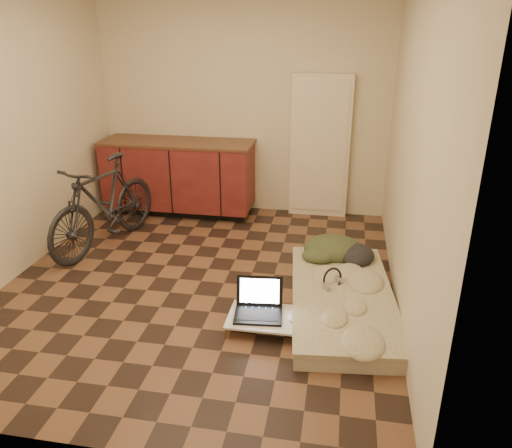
% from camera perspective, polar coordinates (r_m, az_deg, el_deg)
% --- Properties ---
extents(room_shell, '(3.50, 4.00, 2.60)m').
position_cam_1_polar(room_shell, '(4.24, -7.03, 9.08)').
color(room_shell, brown).
rests_on(room_shell, ground).
extents(cabinets, '(1.84, 0.62, 0.91)m').
position_cam_1_polar(cabinets, '(6.25, -8.79, 5.39)').
color(cabinets, black).
rests_on(cabinets, ground).
extents(appliance_panel, '(0.70, 0.10, 1.70)m').
position_cam_1_polar(appliance_panel, '(6.06, 7.33, 8.70)').
color(appliance_panel, '#F5E2C1').
rests_on(appliance_panel, ground).
extents(bicycle, '(0.88, 1.69, 1.05)m').
position_cam_1_polar(bicycle, '(5.43, -17.05, 2.69)').
color(bicycle, black).
rests_on(bicycle, ground).
extents(futon, '(1.01, 1.82, 0.15)m').
position_cam_1_polar(futon, '(4.31, 9.81, -8.51)').
color(futon, beige).
rests_on(futon, ground).
extents(clothing_pile, '(0.65, 0.56, 0.24)m').
position_cam_1_polar(clothing_pile, '(4.86, 9.50, -2.17)').
color(clothing_pile, '#353F24').
rests_on(clothing_pile, futon).
extents(headphones, '(0.30, 0.30, 0.15)m').
position_cam_1_polar(headphones, '(4.31, 8.74, -6.15)').
color(headphones, black).
rests_on(headphones, futon).
extents(lap_desk, '(0.64, 0.42, 0.11)m').
position_cam_1_polar(lap_desk, '(3.98, 1.50, -10.70)').
color(lap_desk, brown).
rests_on(lap_desk, ground).
extents(laptop, '(0.40, 0.37, 0.26)m').
position_cam_1_polar(laptop, '(3.99, 0.30, -9.47)').
color(laptop, black).
rests_on(laptop, lap_desk).
extents(mouse, '(0.09, 0.12, 0.04)m').
position_cam_1_polar(mouse, '(3.92, 4.14, -10.73)').
color(mouse, white).
rests_on(mouse, lap_desk).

